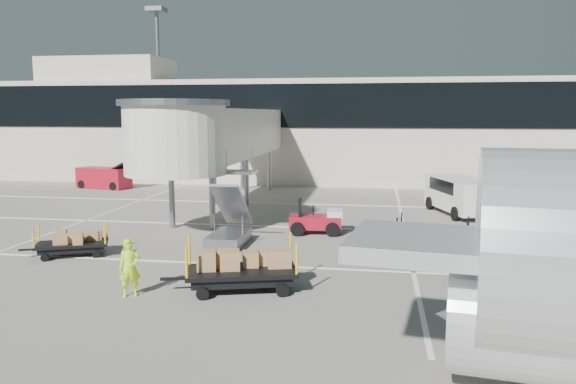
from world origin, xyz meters
name	(u,v)px	position (x,y,z in m)	size (l,w,h in m)	color
ground	(230,281)	(0.00, 0.00, 0.00)	(140.00, 140.00, 0.00)	gray
lane_markings	(266,225)	(-0.67, 9.33, 0.01)	(40.00, 30.00, 0.02)	white
terminal	(318,129)	(-0.35, 29.94, 4.11)	(64.00, 12.11, 15.20)	beige
jet_bridge	(217,135)	(-3.97, 12.26, 4.28)	(5.70, 20.40, 6.03)	silver
baggage_tug	(317,221)	(1.99, 7.80, 0.57)	(2.49, 1.71, 1.57)	maroon
suitcase_cart	(432,239)	(6.93, 5.44, 0.46)	(3.51, 1.87, 1.34)	black
box_cart_near	(246,269)	(0.76, -0.83, 0.67)	(4.24, 2.56, 1.63)	black
box_cart_far	(68,244)	(-6.97, 2.12, 0.50)	(3.22, 2.26, 1.26)	black
ground_worker	(130,268)	(-2.54, -1.96, 0.88)	(0.64, 0.42, 1.76)	#B2EF19
minivan	(460,192)	(9.12, 14.05, 1.18)	(3.51, 5.58, 1.97)	silver
belt_loader	(104,178)	(-15.10, 20.85, 0.76)	(4.37, 2.42, 1.99)	maroon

